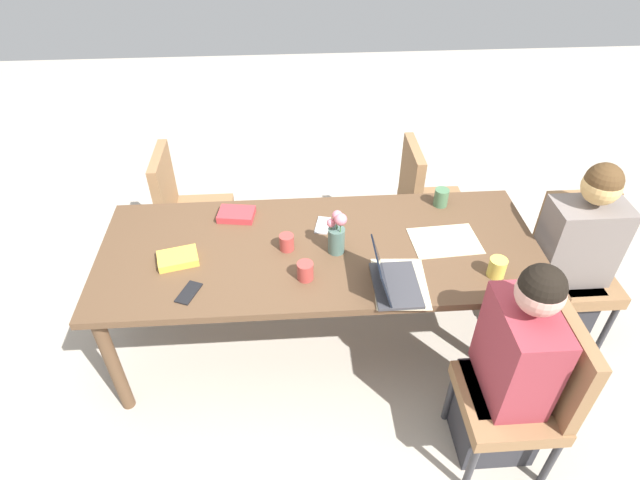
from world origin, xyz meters
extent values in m
plane|color=#B2A899|center=(0.00, 0.00, 0.00)|extent=(10.00, 10.00, 0.00)
cube|color=brown|center=(0.00, 0.00, 0.73)|extent=(2.34, 0.93, 0.04)
cylinder|color=brown|center=(-1.09, -0.38, 0.36)|extent=(0.07, 0.07, 0.71)
cylinder|color=brown|center=(1.09, -0.38, 0.36)|extent=(0.07, 0.07, 0.71)
cylinder|color=brown|center=(-1.09, 0.38, 0.36)|extent=(0.07, 0.07, 0.71)
cylinder|color=brown|center=(1.09, 0.38, 0.36)|extent=(0.07, 0.07, 0.71)
cube|color=olive|center=(-1.50, -0.01, 0.41)|extent=(0.44, 0.44, 0.08)
cube|color=olive|center=(-1.50, -0.20, 0.68)|extent=(0.42, 0.06, 0.45)
cylinder|color=#333338|center=(-1.69, 0.18, 0.18)|extent=(0.04, 0.04, 0.37)
cylinder|color=#333338|center=(-1.31, 0.18, 0.18)|extent=(0.04, 0.04, 0.37)
cylinder|color=#333338|center=(-1.69, -0.20, 0.18)|extent=(0.04, 0.04, 0.37)
cylinder|color=#333338|center=(-1.31, -0.20, 0.18)|extent=(0.04, 0.04, 0.37)
cube|color=#2D2D33|center=(-1.44, -0.01, 0.23)|extent=(0.34, 0.36, 0.45)
cube|color=slate|center=(-1.44, -0.01, 0.70)|extent=(0.40, 0.24, 0.50)
sphere|color=tan|center=(-1.44, -0.01, 1.07)|extent=(0.20, 0.20, 0.20)
sphere|color=#51381E|center=(-1.44, -0.01, 1.10)|extent=(0.19, 0.19, 0.19)
cube|color=olive|center=(-0.83, 0.77, 0.41)|extent=(0.44, 0.44, 0.08)
cube|color=olive|center=(-1.02, 0.77, 0.68)|extent=(0.06, 0.42, 0.45)
cylinder|color=#333338|center=(-0.64, 0.96, 0.18)|extent=(0.04, 0.04, 0.37)
cylinder|color=#333338|center=(-0.64, 0.58, 0.18)|extent=(0.04, 0.04, 0.37)
cylinder|color=#333338|center=(-1.02, 0.96, 0.18)|extent=(0.04, 0.04, 0.37)
cylinder|color=#333338|center=(-1.02, 0.58, 0.18)|extent=(0.04, 0.04, 0.37)
cube|color=#2D2D33|center=(-0.83, 0.71, 0.23)|extent=(0.36, 0.34, 0.45)
cube|color=#93333D|center=(-0.83, 0.71, 0.70)|extent=(0.24, 0.40, 0.50)
sphere|color=#D79788|center=(-0.83, 0.71, 1.07)|extent=(0.20, 0.20, 0.20)
sphere|color=black|center=(-0.83, 0.71, 1.10)|extent=(0.19, 0.19, 0.19)
cube|color=olive|center=(-0.85, -0.76, 0.41)|extent=(0.44, 0.44, 0.08)
cube|color=olive|center=(-0.66, -0.76, 0.68)|extent=(0.06, 0.42, 0.45)
cylinder|color=#333338|center=(-1.04, -0.95, 0.18)|extent=(0.04, 0.04, 0.37)
cylinder|color=#333338|center=(-1.04, -0.57, 0.18)|extent=(0.04, 0.04, 0.37)
cylinder|color=#333338|center=(-0.66, -0.95, 0.18)|extent=(0.04, 0.04, 0.37)
cylinder|color=#333338|center=(-0.66, -0.57, 0.18)|extent=(0.04, 0.04, 0.37)
cube|color=olive|center=(0.77, -0.78, 0.41)|extent=(0.44, 0.44, 0.08)
cube|color=olive|center=(0.96, -0.78, 0.68)|extent=(0.06, 0.42, 0.45)
cylinder|color=#333338|center=(0.58, -0.97, 0.18)|extent=(0.04, 0.04, 0.37)
cylinder|color=#333338|center=(0.58, -0.59, 0.18)|extent=(0.04, 0.04, 0.37)
cylinder|color=#333338|center=(0.96, -0.97, 0.18)|extent=(0.04, 0.04, 0.37)
cylinder|color=#333338|center=(0.96, -0.59, 0.18)|extent=(0.04, 0.04, 0.37)
cylinder|color=#4C6B60|center=(-0.08, 0.04, 0.83)|extent=(0.09, 0.09, 0.14)
sphere|color=#DB7584|center=(-0.05, 0.03, 0.94)|extent=(0.05, 0.05, 0.05)
cylinder|color=#477A3D|center=(-0.05, 0.03, 0.92)|extent=(0.01, 0.01, 0.04)
sphere|color=#DB7584|center=(-0.10, 0.06, 0.98)|extent=(0.06, 0.06, 0.06)
cylinder|color=#477A3D|center=(-0.10, 0.06, 0.94)|extent=(0.01, 0.01, 0.08)
sphere|color=#DB7584|center=(-0.08, 0.03, 0.98)|extent=(0.05, 0.05, 0.05)
cylinder|color=#477A3D|center=(-0.08, 0.03, 0.94)|extent=(0.01, 0.01, 0.09)
cube|color=beige|center=(-0.68, -0.01, 0.76)|extent=(0.38, 0.28, 0.00)
cube|color=beige|center=(-0.37, 0.30, 0.76)|extent=(0.28, 0.38, 0.00)
cube|color=#38383D|center=(-0.35, 0.32, 0.77)|extent=(0.22, 0.32, 0.02)
cube|color=black|center=(-0.27, 0.32, 0.87)|extent=(0.07, 0.31, 0.19)
cylinder|color=#AD3D38|center=(0.18, 0.00, 0.80)|extent=(0.08, 0.08, 0.09)
cylinder|color=#DBC64C|center=(-0.86, 0.27, 0.80)|extent=(0.09, 0.09, 0.10)
cylinder|color=#AD3D38|center=(0.09, 0.23, 0.80)|extent=(0.08, 0.08, 0.09)
cylinder|color=#47704C|center=(-0.73, -0.34, 0.81)|extent=(0.08, 0.08, 0.11)
cube|color=#B73338|center=(0.46, -0.30, 0.77)|extent=(0.22, 0.17, 0.04)
cube|color=gold|center=(0.73, 0.06, 0.77)|extent=(0.23, 0.18, 0.04)
cube|color=black|center=(0.65, 0.30, 0.76)|extent=(0.12, 0.17, 0.01)
cube|color=silver|center=(-0.03, -0.18, 0.76)|extent=(0.10, 0.16, 0.01)
camera|label=1|loc=(0.14, 2.11, 2.54)|focal=29.29mm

